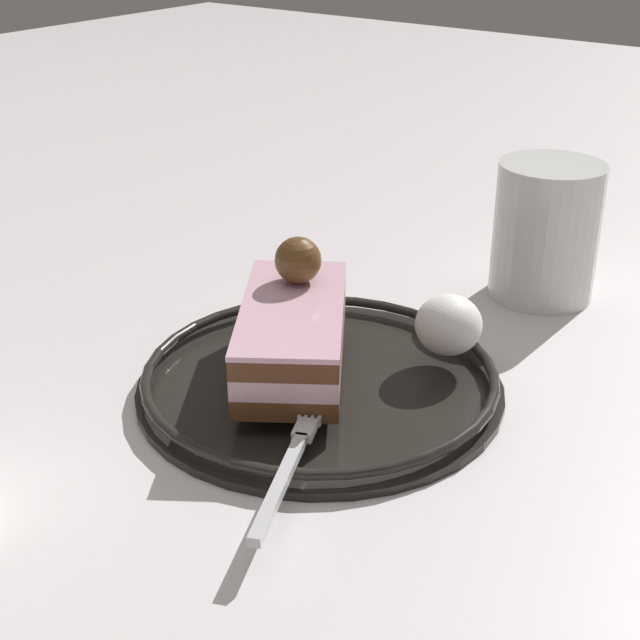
# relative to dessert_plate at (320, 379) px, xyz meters

# --- Properties ---
(ground_plane) EXTENTS (2.40, 2.40, 0.00)m
(ground_plane) POSITION_rel_dessert_plate_xyz_m (-0.01, 0.02, -0.01)
(ground_plane) COLOR silver
(dessert_plate) EXTENTS (0.21, 0.21, 0.01)m
(dessert_plate) POSITION_rel_dessert_plate_xyz_m (0.00, 0.00, 0.00)
(dessert_plate) COLOR black
(dessert_plate) RESTS_ON ground_plane
(cake_slice) EXTENTS (0.12, 0.14, 0.06)m
(cake_slice) POSITION_rel_dessert_plate_xyz_m (-0.02, -0.00, 0.03)
(cake_slice) COLOR #58321A
(cake_slice) RESTS_ON dessert_plate
(whipped_cream_dollop) EXTENTS (0.04, 0.04, 0.03)m
(whipped_cream_dollop) POSITION_rel_dessert_plate_xyz_m (0.05, 0.06, 0.02)
(whipped_cream_dollop) COLOR white
(whipped_cream_dollop) RESTS_ON dessert_plate
(fork) EXTENTS (0.06, 0.12, 0.00)m
(fork) POSITION_rel_dessert_plate_xyz_m (0.04, -0.08, 0.01)
(fork) COLOR silver
(fork) RESTS_ON dessert_plate
(drink_glass_near) EXTENTS (0.07, 0.07, 0.09)m
(drink_glass_near) POSITION_rel_dessert_plate_xyz_m (0.04, 0.20, 0.03)
(drink_glass_near) COLOR white
(drink_glass_near) RESTS_ON ground_plane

